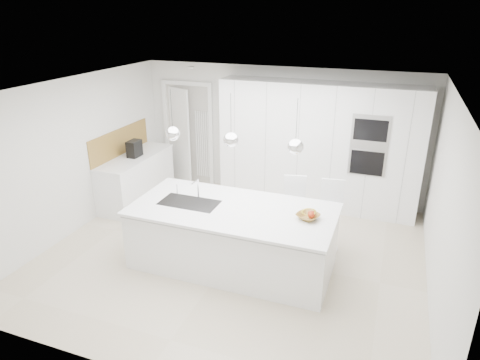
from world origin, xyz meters
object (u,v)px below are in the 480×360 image
(bar_stool_left, at_px, (292,212))
(bar_stool_right, at_px, (329,217))
(fruit_bowl, at_px, (308,216))
(espresso_machine, at_px, (134,149))
(island_base, at_px, (232,239))

(bar_stool_left, xyz_separation_m, bar_stool_right, (0.57, 0.03, 0.00))
(fruit_bowl, distance_m, bar_stool_right, 0.95)
(espresso_machine, bearing_deg, bar_stool_left, -10.20)
(fruit_bowl, distance_m, bar_stool_left, 1.00)
(espresso_machine, relative_size, bar_stool_right, 0.28)
(fruit_bowl, xyz_separation_m, espresso_machine, (-3.57, 1.40, 0.12))
(espresso_machine, bearing_deg, island_base, -30.33)
(island_base, xyz_separation_m, fruit_bowl, (1.04, 0.09, 0.51))
(fruit_bowl, distance_m, espresso_machine, 3.84)
(espresso_machine, distance_m, bar_stool_right, 3.81)
(fruit_bowl, height_order, bar_stool_left, bar_stool_left)
(bar_stool_right, bearing_deg, fruit_bowl, -108.04)
(bar_stool_left, height_order, bar_stool_right, bar_stool_right)
(island_base, bearing_deg, espresso_machine, 149.49)
(espresso_machine, height_order, bar_stool_left, espresso_machine)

